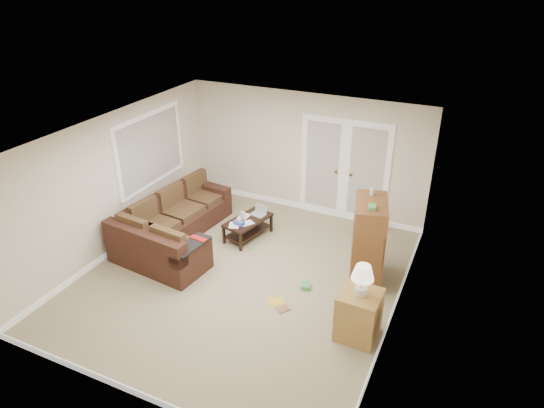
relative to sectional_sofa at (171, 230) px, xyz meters
The scene contains 17 objects.
floor 1.75m from the sectional_sofa, 12.39° to the right, with size 5.50×5.50×0.00m, color tan.
ceiling 2.78m from the sectional_sofa, 12.39° to the right, with size 5.00×5.50×0.02m, color white.
wall_left 1.30m from the sectional_sofa, 155.90° to the right, with size 0.02×5.50×2.50m, color silver.
wall_right 4.30m from the sectional_sofa, ahead, with size 0.02×5.50×2.50m, color silver.
wall_back 3.06m from the sectional_sofa, 54.86° to the left, with size 5.00×0.02×2.50m, color silver.
wall_front 3.66m from the sectional_sofa, 61.73° to the right, with size 5.00×0.02×2.50m, color silver.
baseboards 1.74m from the sectional_sofa, 12.39° to the right, with size 5.00×5.50×0.10m, color white, non-canonical shape.
french_doors 3.52m from the sectional_sofa, 42.88° to the left, with size 1.80×0.05×2.13m.
window_left 1.60m from the sectional_sofa, 141.26° to the left, with size 0.05×1.92×1.42m.
sectional_sofa is the anchor object (origin of this frame).
coffee_table 1.44m from the sectional_sofa, 35.48° to the left, with size 0.70×1.06×0.66m.
tv_armoire 3.59m from the sectional_sofa, ahead, with size 0.70×0.99×1.54m.
side_cabinet 3.92m from the sectional_sofa, 13.70° to the right, with size 0.57×0.57×1.18m.
space_heater 3.98m from the sectional_sofa, 31.59° to the left, with size 0.12×0.10×0.29m, color silver.
floor_magazine 2.57m from the sectional_sofa, 16.60° to the right, with size 0.25×0.20×0.01m, color gold.
floor_greenbox 2.76m from the sectional_sofa, ahead, with size 0.14×0.18×0.07m, color #459953.
floor_book 2.72m from the sectional_sofa, 17.52° to the right, with size 0.14×0.20×0.01m, color brown.
Camera 1 is at (3.25, -5.87, 4.80)m, focal length 32.00 mm.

